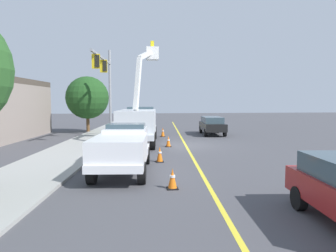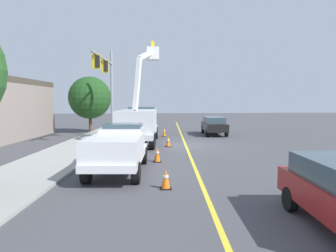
# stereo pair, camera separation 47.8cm
# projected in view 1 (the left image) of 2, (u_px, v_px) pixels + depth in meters

# --- Properties ---
(ground) EXTENTS (120.00, 120.00, 0.00)m
(ground) POSITION_uv_depth(u_px,v_px,m) (186.00, 146.00, 21.46)
(ground) COLOR #47474C
(sidewalk_far_side) EXTENTS (60.07, 9.23, 0.12)m
(sidewalk_far_side) POSITION_uv_depth(u_px,v_px,m) (83.00, 145.00, 21.29)
(sidewalk_far_side) COLOR #9E9E99
(sidewalk_far_side) RESTS_ON ground
(lane_centre_stripe) EXTENTS (49.79, 4.87, 0.01)m
(lane_centre_stripe) POSITION_uv_depth(u_px,v_px,m) (186.00, 145.00, 21.46)
(lane_centre_stripe) COLOR yellow
(lane_centre_stripe) RESTS_ON ground
(utility_bucket_truck) EXTENTS (8.40, 3.26, 7.56)m
(utility_bucket_truck) POSITION_uv_depth(u_px,v_px,m) (139.00, 122.00, 22.42)
(utility_bucket_truck) COLOR silver
(utility_bucket_truck) RESTS_ON ground
(service_pickup_truck) EXTENTS (5.77, 2.62, 2.06)m
(service_pickup_truck) POSITION_uv_depth(u_px,v_px,m) (123.00, 148.00, 13.15)
(service_pickup_truck) COLOR white
(service_pickup_truck) RESTS_ON ground
(passing_minivan) EXTENTS (4.96, 2.34, 1.69)m
(passing_minivan) POSITION_uv_depth(u_px,v_px,m) (212.00, 124.00, 28.49)
(passing_minivan) COLOR black
(passing_minivan) RESTS_ON ground
(traffic_cone_leading) EXTENTS (0.40, 0.40, 0.74)m
(traffic_cone_leading) POSITION_uv_depth(u_px,v_px,m) (172.00, 179.00, 10.77)
(traffic_cone_leading) COLOR black
(traffic_cone_leading) RESTS_ON ground
(traffic_cone_mid_front) EXTENTS (0.40, 0.40, 0.81)m
(traffic_cone_mid_front) POSITION_uv_depth(u_px,v_px,m) (160.00, 154.00, 15.57)
(traffic_cone_mid_front) COLOR black
(traffic_cone_mid_front) RESTS_ON ground
(traffic_cone_mid_rear) EXTENTS (0.40, 0.40, 0.76)m
(traffic_cone_mid_rear) POSITION_uv_depth(u_px,v_px,m) (168.00, 141.00, 20.85)
(traffic_cone_mid_rear) COLOR black
(traffic_cone_mid_rear) RESTS_ON ground
(traffic_cone_trailing) EXTENTS (0.40, 0.40, 0.83)m
(traffic_cone_trailing) POSITION_uv_depth(u_px,v_px,m) (163.00, 132.00, 26.87)
(traffic_cone_trailing) COLOR black
(traffic_cone_trailing) RESTS_ON ground
(traffic_signal_mast) EXTENTS (7.19, 0.93, 7.62)m
(traffic_signal_mast) POSITION_uv_depth(u_px,v_px,m) (106.00, 78.00, 24.50)
(traffic_signal_mast) COLOR gray
(traffic_signal_mast) RESTS_ON ground
(street_tree_right) EXTENTS (4.22, 4.22, 5.62)m
(street_tree_right) POSITION_uv_depth(u_px,v_px,m) (87.00, 98.00, 30.04)
(street_tree_right) COLOR brown
(street_tree_right) RESTS_ON ground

